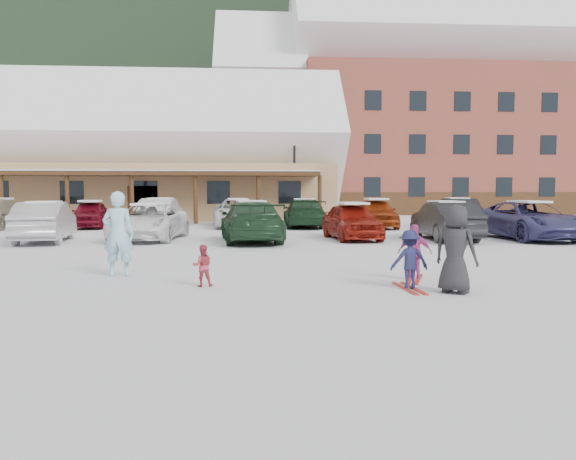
{
  "coord_description": "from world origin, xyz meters",
  "views": [
    {
      "loc": [
        -0.63,
        -11.8,
        1.9
      ],
      "look_at": [
        0.3,
        1.0,
        1.0
      ],
      "focal_mm": 35.0,
      "sensor_mm": 36.0,
      "label": 1
    }
  ],
  "objects": [
    {
      "name": "parked_car_2",
      "position": [
        -4.43,
        10.2,
        0.7
      ],
      "size": [
        2.75,
        5.22,
        1.4
      ],
      "primitive_type": "imported",
      "rotation": [
        0.0,
        0.0,
        -0.09
      ],
      "color": "white",
      "rests_on": "ground"
    },
    {
      "name": "conifer_4",
      "position": [
        34.0,
        46.0,
        6.54
      ],
      "size": [
        5.06,
        5.06,
        11.73
      ],
      "color": "black",
      "rests_on": "ground"
    },
    {
      "name": "parked_car_5",
      "position": [
        6.99,
        9.31,
        0.74
      ],
      "size": [
        1.68,
        4.54,
        1.48
      ],
      "primitive_type": "imported",
      "rotation": [
        0.0,
        0.0,
        3.12
      ],
      "color": "black",
      "rests_on": "ground"
    },
    {
      "name": "parked_car_1",
      "position": [
        -8.11,
        9.5,
        0.74
      ],
      "size": [
        2.21,
        4.7,
        1.49
      ],
      "primitive_type": "imported",
      "rotation": [
        0.0,
        0.0,
        3.29
      ],
      "color": "#AAA9AE",
      "rests_on": "ground"
    },
    {
      "name": "skis_child_navy",
      "position": [
        2.49,
        -1.25,
        0.01
      ],
      "size": [
        0.27,
        1.41,
        0.03
      ],
      "primitive_type": "cube",
      "rotation": [
        0.0,
        0.0,
        3.19
      ],
      "color": "#B52819",
      "rests_on": "ground"
    },
    {
      "name": "skis_child_magenta",
      "position": [
        2.92,
        -0.17,
        0.01
      ],
      "size": [
        0.7,
        1.38,
        0.03
      ],
      "primitive_type": "cube",
      "rotation": [
        0.0,
        0.0,
        2.76
      ],
      "color": "#B52819",
      "rests_on": "ground"
    },
    {
      "name": "parked_car_10",
      "position": [
        -1.12,
        17.4,
        0.74
      ],
      "size": [
        2.85,
        5.51,
        1.49
      ],
      "primitive_type": "imported",
      "rotation": [
        0.0,
        0.0,
        0.07
      ],
      "color": "white",
      "rests_on": "ground"
    },
    {
      "name": "child_magenta",
      "position": [
        2.92,
        -0.17,
        0.6
      ],
      "size": [
        0.76,
        0.53,
        1.19
      ],
      "primitive_type": "imported",
      "rotation": [
        0.0,
        0.0,
        2.76
      ],
      "color": "#BC3D8A",
      "rests_on": "ground"
    },
    {
      "name": "alpine_hotel",
      "position": [
        14.27,
        38.0,
        8.63
      ],
      "size": [
        31.48,
        14.01,
        21.48
      ],
      "color": "brown",
      "rests_on": "ground"
    },
    {
      "name": "conifer_3",
      "position": [
        6.0,
        44.0,
        5.12
      ],
      "size": [
        3.96,
        3.96,
        9.18
      ],
      "color": "black",
      "rests_on": "ground"
    },
    {
      "name": "parked_car_11",
      "position": [
        2.31,
        17.16,
        0.74
      ],
      "size": [
        2.23,
        5.14,
        1.47
      ],
      "primitive_type": "imported",
      "rotation": [
        0.0,
        0.0,
        3.11
      ],
      "color": "#17361E",
      "rests_on": "ground"
    },
    {
      "name": "parked_car_3",
      "position": [
        -0.49,
        9.1,
        0.76
      ],
      "size": [
        2.54,
        5.37,
        1.51
      ],
      "primitive_type": "imported",
      "rotation": [
        0.0,
        0.0,
        3.22
      ],
      "color": "#1D3B24",
      "rests_on": "ground"
    },
    {
      "name": "parked_car_12",
      "position": [
        5.96,
        16.53,
        0.75
      ],
      "size": [
        1.91,
        4.44,
        1.49
      ],
      "primitive_type": "imported",
      "rotation": [
        0.0,
        0.0,
        -0.03
      ],
      "color": "#93300E",
      "rests_on": "ground"
    },
    {
      "name": "ground",
      "position": [
        0.0,
        0.0,
        0.0
      ],
      "size": [
        160.0,
        160.0,
        0.0
      ],
      "primitive_type": "plane",
      "color": "white",
      "rests_on": "ground"
    },
    {
      "name": "parked_car_9",
      "position": [
        -5.04,
        17.18,
        0.76
      ],
      "size": [
        1.84,
        4.69,
        1.52
      ],
      "primitive_type": "imported",
      "rotation": [
        0.0,
        0.0,
        3.09
      ],
      "color": "silver",
      "rests_on": "ground"
    },
    {
      "name": "forested_hillside",
      "position": [
        0.0,
        85.0,
        19.0
      ],
      "size": [
        300.0,
        70.0,
        38.0
      ],
      "primitive_type": "cube",
      "color": "black",
      "rests_on": "ground"
    },
    {
      "name": "parked_car_6",
      "position": [
        10.33,
        9.31,
        0.74
      ],
      "size": [
        2.79,
        5.49,
        1.49
      ],
      "primitive_type": "imported",
      "rotation": [
        0.0,
        0.0,
        0.06
      ],
      "color": "navy",
      "rests_on": "ground"
    },
    {
      "name": "bystander_dark",
      "position": [
        3.21,
        -1.74,
        0.82
      ],
      "size": [
        0.94,
        0.93,
        1.65
      ],
      "primitive_type": "imported",
      "rotation": [
        0.0,
        0.0,
        2.39
      ],
      "color": "#242426",
      "rests_on": "ground"
    },
    {
      "name": "parked_car_13",
      "position": [
        10.18,
        16.46,
        0.76
      ],
      "size": [
        2.38,
        4.83,
        1.52
      ],
      "primitive_type": "imported",
      "rotation": [
        0.0,
        0.0,
        2.97
      ],
      "color": "black",
      "rests_on": "ground"
    },
    {
      "name": "toddler_red",
      "position": [
        -1.52,
        -0.67,
        0.42
      ],
      "size": [
        0.44,
        0.36,
        0.83
      ],
      "primitive_type": "imported",
      "rotation": [
        0.0,
        0.0,
        3.26
      ],
      "color": "#AF3644",
      "rests_on": "ground"
    },
    {
      "name": "lamp_post",
      "position": [
        2.38,
        23.98,
        3.39
      ],
      "size": [
        0.5,
        0.25,
        5.98
      ],
      "color": "black",
      "rests_on": "ground"
    },
    {
      "name": "parked_car_8",
      "position": [
        -8.61,
        17.46,
        0.7
      ],
      "size": [
        2.12,
        4.26,
        1.39
      ],
      "primitive_type": "imported",
      "rotation": [
        0.0,
        0.0,
        0.12
      ],
      "color": "maroon",
      "rests_on": "ground"
    },
    {
      "name": "parked_car_4",
      "position": [
        3.43,
        9.85,
        0.71
      ],
      "size": [
        2.05,
        4.33,
        1.43
      ],
      "primitive_type": "imported",
      "rotation": [
        0.0,
        0.0,
        0.09
      ],
      "color": "maroon",
      "rests_on": "ground"
    },
    {
      "name": "child_navy",
      "position": [
        2.49,
        -1.25,
        0.57
      ],
      "size": [
        0.76,
        0.46,
        1.15
      ],
      "primitive_type": "imported",
      "rotation": [
        0.0,
        0.0,
        3.19
      ],
      "color": "#1C1D45",
      "rests_on": "ground"
    },
    {
      "name": "adult_skier",
      "position": [
        -3.48,
        0.8,
        0.95
      ],
      "size": [
        0.71,
        0.49,
        1.89
      ],
      "primitive_type": "imported",
      "rotation": [
        0.0,
        0.0,
        3.09
      ],
      "color": "#9ED0E8",
      "rests_on": "ground"
    },
    {
      "name": "day_lodge",
      "position": [
        -9.0,
        27.96,
        3.94
      ],
      "size": [
        29.12,
        12.5,
        10.38
      ],
      "color": "tan",
      "rests_on": "ground"
    }
  ]
}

